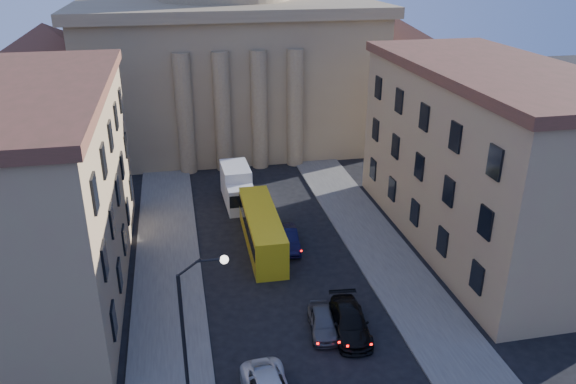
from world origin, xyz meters
TOP-DOWN VIEW (x-y plane):
  - sidewalk_left at (-8.50, 18.00)m, footprint 5.00×60.00m
  - sidewalk_right at (8.50, 18.00)m, footprint 5.00×60.00m
  - church at (0.00, 55.47)m, footprint 68.02×28.76m
  - building_left at (-17.00, 22.00)m, footprint 11.60×26.60m
  - building_right at (17.00, 22.00)m, footprint 11.60×26.60m
  - street_lamp at (-6.97, 8.00)m, footprint 2.62×0.44m
  - car_right_mid at (2.87, 11.98)m, footprint 2.69×5.55m
  - car_right_far at (1.19, 12.43)m, footprint 2.15×4.32m
  - car_right_distant at (1.21, 23.76)m, footprint 1.93×4.81m
  - city_bus at (-0.80, 24.35)m, footprint 2.72×11.05m
  - box_truck at (-1.73, 33.36)m, footprint 2.67×6.47m

SIDE VIEW (x-z plane):
  - sidewalk_left at x=-8.50m, z-range 0.00..0.15m
  - sidewalk_right at x=8.50m, z-range 0.00..0.15m
  - car_right_far at x=1.19m, z-range 0.00..1.42m
  - car_right_distant at x=1.21m, z-range 0.00..1.55m
  - car_right_mid at x=2.87m, z-range 0.00..1.56m
  - box_truck at x=-1.73m, z-range -0.09..3.43m
  - city_bus at x=-0.80m, z-range 0.12..3.22m
  - street_lamp at x=-6.97m, z-range 0.87..9.70m
  - building_left at x=-17.00m, z-range 0.07..14.77m
  - building_right at x=17.00m, z-range 0.07..14.77m
  - church at x=0.00m, z-range -6.42..30.18m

